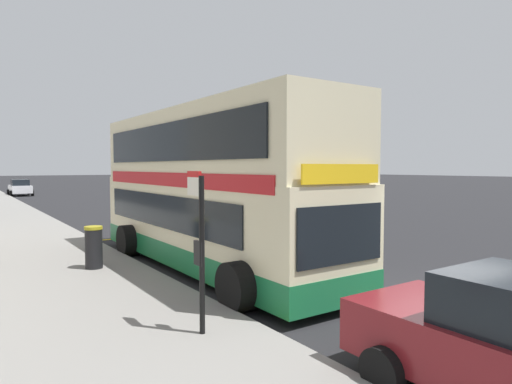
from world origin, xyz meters
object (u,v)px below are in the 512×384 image
(bus_stop_sign, at_px, (200,238))
(litter_bin, at_px, (94,247))
(double_decker_bus, at_px, (207,195))
(parked_car_white_distant, at_px, (20,188))

(bus_stop_sign, distance_m, litter_bin, 5.81)
(double_decker_bus, relative_size, parked_car_white_distant, 2.49)
(bus_stop_sign, height_order, litter_bin, bus_stop_sign)
(double_decker_bus, bearing_deg, parked_car_white_distant, 90.69)
(bus_stop_sign, xyz_separation_m, litter_bin, (-0.24, 5.72, -0.99))
(double_decker_bus, bearing_deg, litter_bin, 158.78)
(litter_bin, bearing_deg, parked_car_white_distant, 86.40)
(double_decker_bus, bearing_deg, bus_stop_sign, -119.32)
(bus_stop_sign, bearing_deg, parked_car_white_distant, 87.19)
(double_decker_bus, distance_m, litter_bin, 3.33)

